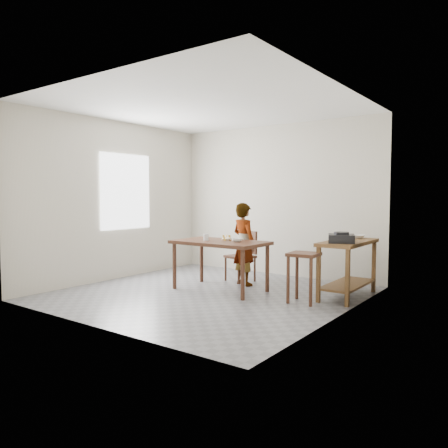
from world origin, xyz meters
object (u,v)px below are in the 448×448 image
Objects in this scene: dining_table at (220,266)px; dining_chair at (240,256)px; prep_counter at (348,269)px; child at (244,244)px; stool at (304,278)px.

dining_table is 0.77m from dining_chair.
dining_chair reaches higher than prep_counter.
child is (-1.65, -0.16, 0.26)m from prep_counter.
child is (0.07, 0.54, 0.28)m from dining_table.
dining_chair is 1.25× the size of stool.
prep_counter is at bearing 22.15° from dining_table.
stool is at bearing -118.54° from prep_counter.
dining_table is at bearing -62.36° from dining_chair.
prep_counter is 1.43× the size of dining_chair.
dining_table is at bearing -157.85° from prep_counter.
dining_chair reaches higher than stool.
child is at bearing -174.46° from prep_counter.
stool is at bearing 177.39° from child.
child is 0.39m from dining_chair.
child reaches higher than dining_table.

